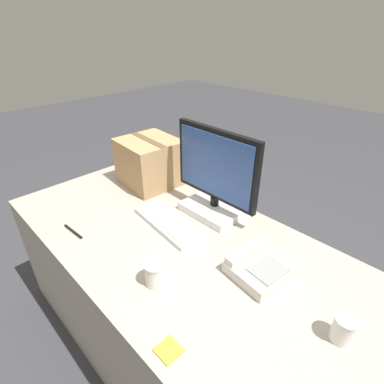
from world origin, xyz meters
name	(u,v)px	position (x,y,z in m)	size (l,w,h in m)	color
ground_plane	(180,336)	(0.00, 0.00, 0.00)	(12.00, 12.00, 0.00)	#38383D
office_desk	(178,293)	(0.00, 0.00, 0.36)	(1.80, 0.90, 0.72)	#A89E8E
monitor	(215,181)	(-0.03, 0.29, 0.90)	(0.49, 0.25, 0.45)	white
keyboard	(168,222)	(-0.11, 0.04, 0.73)	(0.42, 0.18, 0.03)	silver
desk_phone	(259,267)	(0.39, 0.09, 0.75)	(0.23, 0.24, 0.08)	beige
paper_cup_left	(155,273)	(0.14, -0.24, 0.77)	(0.08, 0.08, 0.10)	white
paper_cup_right	(343,329)	(0.73, 0.03, 0.77)	(0.07, 0.07, 0.10)	white
cardboard_box	(150,162)	(-0.52, 0.26, 0.86)	(0.35, 0.33, 0.28)	tan
pen_marker	(73,231)	(-0.38, -0.32, 0.72)	(0.15, 0.02, 0.01)	black
sticky_note_pad	(169,350)	(0.38, -0.38, 0.72)	(0.07, 0.07, 0.01)	gold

